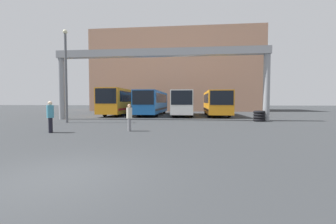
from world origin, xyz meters
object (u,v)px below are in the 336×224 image
at_px(pedestrian_far_center, 50,116).
at_px(bus_slot_0, 122,101).
at_px(bus_slot_2, 183,102).
at_px(tire_stack, 259,116).
at_px(pedestrian_near_left, 129,117).
at_px(bus_slot_3, 216,102).
at_px(bus_slot_1, 153,102).
at_px(lamp_post, 66,72).

bearing_deg(pedestrian_far_center, bus_slot_0, -20.93).
distance_m(bus_slot_2, tire_stack, 10.60).
bearing_deg(bus_slot_0, pedestrian_far_center, -85.84).
height_order(bus_slot_0, pedestrian_near_left, bus_slot_0).
distance_m(bus_slot_0, tire_stack, 17.60).
height_order(bus_slot_0, bus_slot_3, bus_slot_0).
distance_m(bus_slot_1, lamp_post, 13.08).
bearing_deg(pedestrian_near_left, tire_stack, -58.99).
height_order(bus_slot_0, bus_slot_2, bus_slot_0).
height_order(bus_slot_2, pedestrian_near_left, bus_slot_2).
xyz_separation_m(bus_slot_0, pedestrian_far_center, (1.26, -17.35, -0.96)).
distance_m(bus_slot_0, pedestrian_far_center, 17.42).
xyz_separation_m(pedestrian_far_center, tire_stack, (14.12, 8.92, -0.48)).
xyz_separation_m(bus_slot_2, tire_stack, (7.13, -7.75, -1.28)).
bearing_deg(bus_slot_3, lamp_post, -141.58).
relative_size(pedestrian_far_center, pedestrian_near_left, 1.11).
distance_m(bus_slot_0, bus_slot_1, 4.14).
distance_m(pedestrian_near_left, lamp_post, 8.92).
height_order(pedestrian_near_left, lamp_post, lamp_post).
height_order(bus_slot_0, pedestrian_far_center, bus_slot_0).
distance_m(bus_slot_1, bus_slot_2, 4.23).
xyz_separation_m(bus_slot_0, lamp_post, (-1.19, -11.46, 2.32)).
distance_m(pedestrian_far_center, lamp_post, 7.17).
bearing_deg(tire_stack, pedestrian_far_center, -147.72).
distance_m(bus_slot_0, pedestrian_near_left, 17.16).
distance_m(bus_slot_3, lamp_post, 17.51).
bearing_deg(bus_slot_2, tire_stack, -47.39).
distance_m(bus_slot_3, pedestrian_far_center, 20.05).
relative_size(bus_slot_1, tire_stack, 11.65).
bearing_deg(pedestrian_near_left, pedestrian_far_center, 97.65).
xyz_separation_m(bus_slot_2, lamp_post, (-9.45, -10.77, 2.48)).
distance_m(bus_slot_2, pedestrian_far_center, 18.09).
relative_size(bus_slot_1, pedestrian_far_center, 6.69).
bearing_deg(lamp_post, bus_slot_3, 38.42).
xyz_separation_m(bus_slot_0, pedestrian_near_left, (5.57, -16.20, -1.05)).
height_order(bus_slot_2, pedestrian_far_center, bus_slot_2).
bearing_deg(pedestrian_far_center, bus_slot_3, -58.83).
bearing_deg(bus_slot_2, lamp_post, -131.25).
xyz_separation_m(pedestrian_far_center, lamp_post, (-2.45, 5.89, 3.28)).
relative_size(bus_slot_0, tire_stack, 11.19).
bearing_deg(lamp_post, bus_slot_0, 84.08).
bearing_deg(bus_slot_2, bus_slot_1, 167.42).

